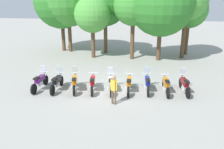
{
  "coord_description": "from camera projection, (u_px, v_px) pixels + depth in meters",
  "views": [
    {
      "loc": [
        2.0,
        -13.13,
        5.69
      ],
      "look_at": [
        0.0,
        0.5,
        0.9
      ],
      "focal_mm": 37.71,
      "sensor_mm": 36.0,
      "label": 1
    }
  ],
  "objects": [
    {
      "name": "ground_plane",
      "position": [
        111.0,
        91.0,
        14.41
      ],
      "size": [
        80.0,
        80.0,
        0.0
      ],
      "primitive_type": "plane",
      "color": "#9E9B93"
    },
    {
      "name": "tree_5",
      "position": [
        162.0,
        4.0,
        19.52
      ],
      "size": [
        5.44,
        5.44,
        7.55
      ],
      "color": "brown",
      "rests_on": "ground_plane"
    },
    {
      "name": "motorcycle_6",
      "position": [
        147.0,
        83.0,
        14.25
      ],
      "size": [
        0.62,
        2.19,
        1.37
      ],
      "rotation": [
        0.0,
        0.0,
        1.64
      ],
      "color": "black",
      "rests_on": "ground_plane"
    },
    {
      "name": "tree_2",
      "position": [
        92.0,
        15.0,
        20.67
      ],
      "size": [
        3.23,
        3.23,
        5.52
      ],
      "color": "brown",
      "rests_on": "ground_plane"
    },
    {
      "name": "tree_4",
      "position": [
        133.0,
        6.0,
        19.96
      ],
      "size": [
        3.44,
        3.44,
        6.4
      ],
      "color": "brown",
      "rests_on": "ground_plane"
    },
    {
      "name": "tree_7",
      "position": [
        190.0,
        10.0,
        21.68
      ],
      "size": [
        3.38,
        3.38,
        5.92
      ],
      "color": "brown",
      "rests_on": "ground_plane"
    },
    {
      "name": "motorcycle_0",
      "position": [
        40.0,
        81.0,
        14.55
      ],
      "size": [
        0.62,
        2.19,
        1.37
      ],
      "rotation": [
        0.0,
        0.0,
        1.53
      ],
      "color": "black",
      "rests_on": "ground_plane"
    },
    {
      "name": "motorcycle_3",
      "position": [
        93.0,
        83.0,
        14.3
      ],
      "size": [
        0.62,
        2.18,
        0.99
      ],
      "rotation": [
        0.0,
        0.0,
        1.73
      ],
      "color": "black",
      "rests_on": "ground_plane"
    },
    {
      "name": "motorcycle_5",
      "position": [
        129.0,
        84.0,
        14.16
      ],
      "size": [
        0.62,
        2.19,
        0.99
      ],
      "rotation": [
        0.0,
        0.0,
        1.6
      ],
      "color": "black",
      "rests_on": "ground_plane"
    },
    {
      "name": "motorcycle_2",
      "position": [
        75.0,
        82.0,
        14.37
      ],
      "size": [
        0.74,
        2.16,
        1.37
      ],
      "rotation": [
        0.0,
        0.0,
        1.8
      ],
      "color": "black",
      "rests_on": "ground_plane"
    },
    {
      "name": "tree_3",
      "position": [
        105.0,
        5.0,
        22.21
      ],
      "size": [
        4.04,
        4.04,
        6.67
      ],
      "color": "brown",
      "rests_on": "ground_plane"
    },
    {
      "name": "motorcycle_1",
      "position": [
        57.0,
        82.0,
        14.41
      ],
      "size": [
        0.62,
        2.19,
        1.37
      ],
      "rotation": [
        0.0,
        0.0,
        1.59
      ],
      "color": "black",
      "rests_on": "ground_plane"
    },
    {
      "name": "motorcycle_8",
      "position": [
        184.0,
        84.0,
        14.04
      ],
      "size": [
        0.62,
        2.18,
        1.37
      ],
      "rotation": [
        0.0,
        0.0,
        1.7
      ],
      "color": "black",
      "rests_on": "ground_plane"
    },
    {
      "name": "motorcycle_7",
      "position": [
        166.0,
        85.0,
        14.04
      ],
      "size": [
        0.62,
        2.19,
        0.99
      ],
      "rotation": [
        0.0,
        0.0,
        1.66
      ],
      "color": "black",
      "rests_on": "ground_plane"
    },
    {
      "name": "tree_6",
      "position": [
        187.0,
        0.0,
        20.12
      ],
      "size": [
        3.6,
        3.6,
        6.95
      ],
      "color": "brown",
      "rests_on": "ground_plane"
    },
    {
      "name": "motorcycle_4",
      "position": [
        111.0,
        83.0,
        14.22
      ],
      "size": [
        0.63,
        2.18,
        1.37
      ],
      "rotation": [
        0.0,
        0.0,
        1.73
      ],
      "color": "black",
      "rests_on": "ground_plane"
    },
    {
      "name": "person_0",
      "position": [
        114.0,
        88.0,
        12.42
      ],
      "size": [
        0.4,
        0.27,
        1.63
      ],
      "rotation": [
        0.0,
        0.0,
        1.23
      ],
      "color": "brown",
      "rests_on": "ground_plane"
    },
    {
      "name": "tree_0",
      "position": [
        61.0,
        2.0,
        22.95
      ],
      "size": [
        5.27,
        5.27,
        7.54
      ],
      "color": "brown",
      "rests_on": "ground_plane"
    }
  ]
}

